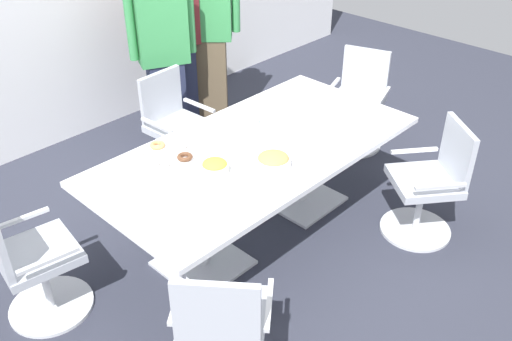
% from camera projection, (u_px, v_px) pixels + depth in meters
% --- Properties ---
extents(ground_plane, '(10.00, 10.00, 0.01)m').
position_uv_depth(ground_plane, '(256.00, 230.00, 4.43)').
color(ground_plane, '#2D303D').
extents(conference_table, '(2.40, 1.20, 0.75)m').
position_uv_depth(conference_table, '(256.00, 162.00, 4.09)').
color(conference_table, silver).
rests_on(conference_table, ground).
extents(office_chair_0, '(0.57, 0.57, 0.91)m').
position_uv_depth(office_chair_0, '(176.00, 131.00, 4.93)').
color(office_chair_0, silver).
rests_on(office_chair_0, ground).
extents(office_chair_1, '(0.61, 0.61, 0.91)m').
position_uv_depth(office_chair_1, '(31.00, 264.00, 3.50)').
color(office_chair_1, silver).
rests_on(office_chair_1, ground).
extents(office_chair_2, '(0.76, 0.76, 0.91)m').
position_uv_depth(office_chair_2, '(222.00, 332.00, 3.04)').
color(office_chair_2, silver).
rests_on(office_chair_2, ground).
extents(office_chair_3, '(0.76, 0.76, 0.91)m').
position_uv_depth(office_chair_3, '(430.00, 187.00, 4.21)').
color(office_chair_3, silver).
rests_on(office_chair_3, ground).
extents(office_chair_4, '(0.68, 0.68, 0.91)m').
position_uv_depth(office_chair_4, '(358.00, 105.00, 5.36)').
color(office_chair_4, silver).
rests_on(office_chair_4, ground).
extents(person_standing_0, '(0.59, 0.38, 1.74)m').
position_uv_depth(person_standing_0, '(164.00, 54.00, 5.10)').
color(person_standing_0, '#232842').
rests_on(person_standing_0, ground).
extents(person_standing_1, '(0.61, 0.29, 1.86)m').
position_uv_depth(person_standing_1, '(175.00, 36.00, 5.29)').
color(person_standing_1, '#232842').
rests_on(person_standing_1, ground).
extents(person_standing_2, '(0.48, 0.49, 1.88)m').
position_uv_depth(person_standing_2, '(209.00, 29.00, 5.43)').
color(person_standing_2, brown).
rests_on(person_standing_2, ground).
extents(snack_bowl_cookies, '(0.24, 0.24, 0.10)m').
position_uv_depth(snack_bowl_cookies, '(273.00, 161.00, 3.77)').
color(snack_bowl_cookies, white).
rests_on(snack_bowl_cookies, conference_table).
extents(snack_bowl_chips_yellow, '(0.19, 0.19, 0.10)m').
position_uv_depth(snack_bowl_chips_yellow, '(215.00, 167.00, 3.71)').
color(snack_bowl_chips_yellow, beige).
rests_on(snack_bowl_chips_yellow, conference_table).
extents(donut_platter, '(0.38, 0.38, 0.04)m').
position_uv_depth(donut_platter, '(166.00, 155.00, 3.90)').
color(donut_platter, white).
rests_on(donut_platter, conference_table).
extents(plate_stack, '(0.19, 0.19, 0.05)m').
position_uv_depth(plate_stack, '(247.00, 121.00, 4.29)').
color(plate_stack, white).
rests_on(plate_stack, conference_table).
extents(napkin_pile, '(0.16, 0.16, 0.07)m').
position_uv_depth(napkin_pile, '(316.00, 93.00, 4.70)').
color(napkin_pile, white).
rests_on(napkin_pile, conference_table).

